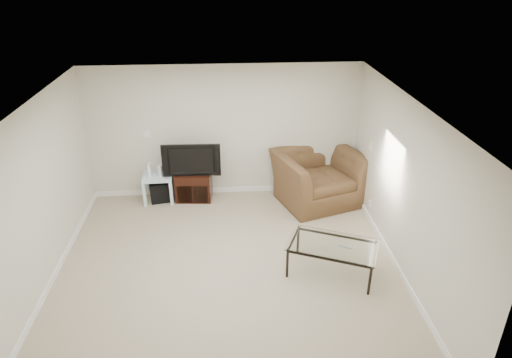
{
  "coord_description": "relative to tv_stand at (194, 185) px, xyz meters",
  "views": [
    {
      "loc": [
        0.02,
        -5.45,
        4.18
      ],
      "look_at": [
        0.5,
        1.2,
        0.9
      ],
      "focal_mm": 32.0,
      "sensor_mm": 36.0,
      "label": 1
    }
  ],
  "objects": [
    {
      "name": "wall_left",
      "position": [
        -1.9,
        -2.28,
        0.98
      ],
      "size": [
        0.02,
        5.0,
        2.5
      ],
      "primitive_type": "cube",
      "color": "silver",
      "rests_on": "ground"
    },
    {
      "name": "coffee_table",
      "position": [
        2.1,
        -2.43,
        -0.03
      ],
      "size": [
        1.42,
        1.14,
        0.49
      ],
      "primitive_type": null,
      "rotation": [
        0.0,
        0.0,
        -0.41
      ],
      "color": "black",
      "rests_on": "floor"
    },
    {
      "name": "recliner",
      "position": [
        2.32,
        -0.23,
        0.37
      ],
      "size": [
        1.7,
        1.38,
        1.28
      ],
      "primitive_type": "imported",
      "rotation": [
        0.0,
        0.0,
        0.33
      ],
      "color": "brown",
      "rests_on": "floor"
    },
    {
      "name": "game_console",
      "position": [
        -0.79,
        -0.03,
        0.36
      ],
      "size": [
        0.06,
        0.17,
        0.24
      ],
      "primitive_type": "cube",
      "rotation": [
        0.0,
        0.0,
        0.04
      ],
      "color": "white",
      "rests_on": "side_table"
    },
    {
      "name": "ceiling",
      "position": [
        0.6,
        -2.28,
        2.23
      ],
      "size": [
        5.0,
        5.0,
        0.0
      ],
      "primitive_type": "plane",
      "color": "white",
      "rests_on": "ground"
    },
    {
      "name": "subwoofer",
      "position": [
        -0.63,
        0.02,
        -0.09
      ],
      "size": [
        0.48,
        0.48,
        0.4
      ],
      "primitive_type": "cube",
      "rotation": [
        0.0,
        0.0,
        0.21
      ],
      "color": "black",
      "rests_on": "floor"
    },
    {
      "name": "remote",
      "position": [
        2.26,
        -2.5,
        0.23
      ],
      "size": [
        0.19,
        0.15,
        0.02
      ],
      "primitive_type": "cube",
      "rotation": [
        0.0,
        0.0,
        -0.58
      ],
      "color": "#B2B2B7",
      "rests_on": "coffee_table"
    },
    {
      "name": "television",
      "position": [
        -0.0,
        -0.03,
        0.58
      ],
      "size": [
        0.99,
        0.22,
        0.61
      ],
      "primitive_type": "imported",
      "rotation": [
        0.0,
        0.0,
        -0.02
      ],
      "color": "black",
      "rests_on": "tv_stand"
    },
    {
      "name": "floor",
      "position": [
        0.6,
        -2.28,
        -0.27
      ],
      "size": [
        5.0,
        5.0,
        0.0
      ],
      "primitive_type": "plane",
      "color": "tan",
      "rests_on": "ground"
    },
    {
      "name": "wall_back",
      "position": [
        0.6,
        0.22,
        0.98
      ],
      "size": [
        5.0,
        0.02,
        2.5
      ],
      "primitive_type": "cube",
      "color": "silver",
      "rests_on": "ground"
    },
    {
      "name": "plate_right_switch",
      "position": [
        3.09,
        -0.68,
        0.98
      ],
      "size": [
        0.02,
        0.09,
        0.13
      ],
      "primitive_type": "cube",
      "color": "white",
      "rests_on": "wall_right"
    },
    {
      "name": "wall_right",
      "position": [
        3.1,
        -2.28,
        0.98
      ],
      "size": [
        0.02,
        5.0,
        2.5
      ],
      "primitive_type": "cube",
      "color": "silver",
      "rests_on": "ground"
    },
    {
      "name": "side_table",
      "position": [
        -0.66,
        0.0,
        -0.01
      ],
      "size": [
        0.56,
        0.56,
        0.52
      ],
      "primitive_type": null,
      "rotation": [
        0.0,
        0.0,
        0.05
      ],
      "color": "silver",
      "rests_on": "floor"
    },
    {
      "name": "dvd_player",
      "position": [
        -0.0,
        -0.04,
        0.18
      ],
      "size": [
        0.41,
        0.3,
        0.05
      ],
      "primitive_type": "cube",
      "rotation": [
        0.0,
        0.0,
        -0.08
      ],
      "color": "black",
      "rests_on": "tv_stand"
    },
    {
      "name": "plate_right_outlet",
      "position": [
        3.09,
        -0.98,
        0.03
      ],
      "size": [
        0.02,
        0.08,
        0.12
      ],
      "primitive_type": "cube",
      "color": "white",
      "rests_on": "wall_right"
    },
    {
      "name": "plate_back",
      "position": [
        -0.8,
        0.21,
        0.98
      ],
      "size": [
        0.12,
        0.02,
        0.12
      ],
      "primitive_type": "cube",
      "color": "white",
      "rests_on": "wall_back"
    },
    {
      "name": "tv_stand",
      "position": [
        0.0,
        0.0,
        0.0
      ],
      "size": [
        0.69,
        0.51,
        0.55
      ],
      "primitive_type": null,
      "rotation": [
        0.0,
        0.0,
        -0.08
      ],
      "color": "black",
      "rests_on": "floor"
    },
    {
      "name": "game_case",
      "position": [
        -0.59,
        -0.02,
        0.35
      ],
      "size": [
        0.06,
        0.15,
        0.2
      ],
      "primitive_type": "cube",
      "rotation": [
        0.0,
        0.0,
        -0.05
      ],
      "color": "silver",
      "rests_on": "side_table"
    }
  ]
}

